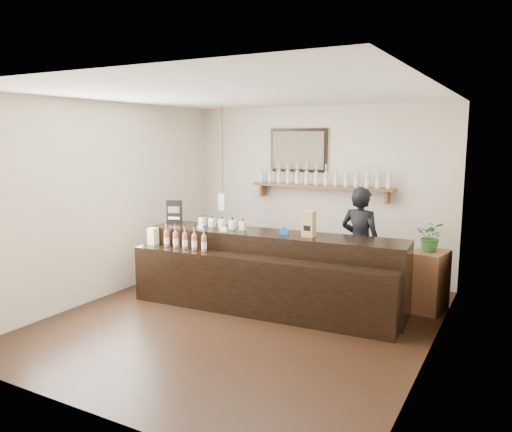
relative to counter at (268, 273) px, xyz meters
name	(u,v)px	position (x,y,z in m)	size (l,w,h in m)	color
ground	(243,319)	(-0.06, -0.57, -0.48)	(5.00, 5.00, 0.00)	black
room_shell	(242,186)	(-0.06, -0.57, 1.23)	(5.00, 5.00, 5.00)	beige
back_wall_decor	(308,171)	(-0.20, 1.81, 1.28)	(2.66, 0.96, 1.69)	brown
counter	(268,273)	(0.00, 0.00, 0.00)	(3.66, 1.18, 1.18)	black
promo_sign	(174,212)	(-1.65, 0.12, 0.71)	(0.24, 0.10, 0.35)	black
paper_bag	(309,224)	(0.54, 0.11, 0.71)	(0.16, 0.13, 0.34)	#9E7B4C
tape_dispenser	(284,232)	(0.19, 0.09, 0.58)	(0.13, 0.07, 0.10)	blue
side_cabinet	(429,281)	(1.94, 0.93, -0.07)	(0.49, 0.61, 0.81)	brown
potted_plant	(431,236)	(1.94, 0.93, 0.53)	(0.36, 0.32, 0.40)	#2A5D25
shopkeeper	(360,236)	(0.97, 0.98, 0.44)	(0.66, 0.44, 1.82)	black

